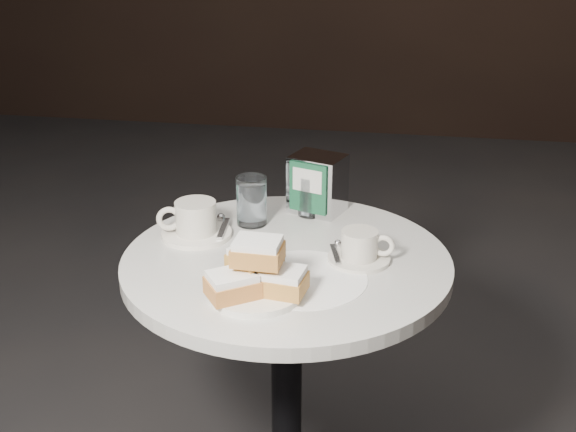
{
  "coord_description": "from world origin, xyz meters",
  "views": [
    {
      "loc": [
        0.24,
        -1.36,
        1.42
      ],
      "look_at": [
        0.0,
        0.02,
        0.83
      ],
      "focal_mm": 45.0,
      "sensor_mm": 36.0,
      "label": 1
    }
  ],
  "objects_px": {
    "cafe_table": "(286,336)",
    "coffee_cup_right": "(360,248)",
    "coffee_cup_left": "(195,221)",
    "napkin_dispenser": "(317,184)",
    "water_glass_left": "(252,201)",
    "water_glass_right": "(311,196)",
    "beignet_plate": "(256,275)"
  },
  "relations": [
    {
      "from": "coffee_cup_left",
      "to": "water_glass_right",
      "type": "relative_size",
      "value": 2.05
    },
    {
      "from": "water_glass_left",
      "to": "napkin_dispenser",
      "type": "xyz_separation_m",
      "value": [
        0.14,
        0.1,
        0.02
      ]
    },
    {
      "from": "coffee_cup_right",
      "to": "water_glass_right",
      "type": "relative_size",
      "value": 1.41
    },
    {
      "from": "water_glass_right",
      "to": "napkin_dispenser",
      "type": "height_order",
      "value": "napkin_dispenser"
    },
    {
      "from": "cafe_table",
      "to": "napkin_dispenser",
      "type": "xyz_separation_m",
      "value": [
        0.03,
        0.26,
        0.27
      ]
    },
    {
      "from": "cafe_table",
      "to": "coffee_cup_right",
      "type": "bearing_deg",
      "value": 2.29
    },
    {
      "from": "napkin_dispenser",
      "to": "coffee_cup_left",
      "type": "bearing_deg",
      "value": -123.09
    },
    {
      "from": "water_glass_left",
      "to": "beignet_plate",
      "type": "bearing_deg",
      "value": -76.12
    },
    {
      "from": "water_glass_left",
      "to": "coffee_cup_right",
      "type": "bearing_deg",
      "value": -29.9
    },
    {
      "from": "coffee_cup_right",
      "to": "napkin_dispenser",
      "type": "distance_m",
      "value": 0.29
    },
    {
      "from": "coffee_cup_right",
      "to": "water_glass_left",
      "type": "xyz_separation_m",
      "value": [
        -0.26,
        0.15,
        0.03
      ]
    },
    {
      "from": "water_glass_right",
      "to": "napkin_dispenser",
      "type": "relative_size",
      "value": 0.68
    },
    {
      "from": "cafe_table",
      "to": "coffee_cup_left",
      "type": "bearing_deg",
      "value": 162.79
    },
    {
      "from": "cafe_table",
      "to": "coffee_cup_right",
      "type": "xyz_separation_m",
      "value": [
        0.15,
        0.01,
        0.23
      ]
    },
    {
      "from": "coffee_cup_right",
      "to": "water_glass_left",
      "type": "relative_size",
      "value": 1.21
    },
    {
      "from": "water_glass_right",
      "to": "cafe_table",
      "type": "bearing_deg",
      "value": -94.19
    },
    {
      "from": "water_glass_left",
      "to": "napkin_dispenser",
      "type": "bearing_deg",
      "value": 36.06
    },
    {
      "from": "cafe_table",
      "to": "coffee_cup_right",
      "type": "height_order",
      "value": "coffee_cup_right"
    },
    {
      "from": "water_glass_right",
      "to": "water_glass_left",
      "type": "bearing_deg",
      "value": -148.3
    },
    {
      "from": "water_glass_left",
      "to": "water_glass_right",
      "type": "xyz_separation_m",
      "value": [
        0.13,
        0.08,
        -0.01
      ]
    },
    {
      "from": "coffee_cup_left",
      "to": "napkin_dispenser",
      "type": "relative_size",
      "value": 1.39
    },
    {
      "from": "coffee_cup_right",
      "to": "water_glass_left",
      "type": "height_order",
      "value": "water_glass_left"
    },
    {
      "from": "coffee_cup_right",
      "to": "napkin_dispenser",
      "type": "relative_size",
      "value": 0.96
    },
    {
      "from": "coffee_cup_left",
      "to": "coffee_cup_right",
      "type": "bearing_deg",
      "value": -29.45
    },
    {
      "from": "cafe_table",
      "to": "water_glass_left",
      "type": "distance_m",
      "value": 0.32
    },
    {
      "from": "beignet_plate",
      "to": "napkin_dispenser",
      "type": "distance_m",
      "value": 0.44
    },
    {
      "from": "coffee_cup_left",
      "to": "napkin_dispenser",
      "type": "height_order",
      "value": "napkin_dispenser"
    },
    {
      "from": "cafe_table",
      "to": "water_glass_left",
      "type": "relative_size",
      "value": 6.46
    },
    {
      "from": "cafe_table",
      "to": "water_glass_left",
      "type": "xyz_separation_m",
      "value": [
        -0.11,
        0.16,
        0.25
      ]
    },
    {
      "from": "cafe_table",
      "to": "coffee_cup_left",
      "type": "distance_m",
      "value": 0.33
    },
    {
      "from": "cafe_table",
      "to": "water_glass_right",
      "type": "bearing_deg",
      "value": 85.81
    },
    {
      "from": "coffee_cup_left",
      "to": "cafe_table",
      "type": "bearing_deg",
      "value": -37.29
    }
  ]
}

